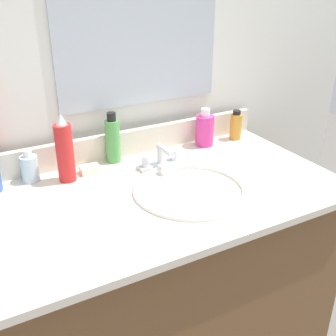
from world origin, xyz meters
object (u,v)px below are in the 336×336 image
(faucet, at_px, (161,159))
(bottle_gel_clear, at_px, (30,168))
(bottle_spray_red, at_px, (65,151))
(bottle_toner_green, at_px, (113,140))
(bottle_soap_pink, at_px, (205,130))
(bottle_oil_amber, at_px, (236,126))
(soap_bar, at_px, (90,169))

(faucet, relative_size, bottle_gel_clear, 1.54)
(faucet, xyz_separation_m, bottle_spray_red, (-0.31, 0.06, 0.07))
(bottle_gel_clear, xyz_separation_m, bottle_toner_green, (0.29, 0.01, 0.04))
(faucet, xyz_separation_m, bottle_soap_pink, (0.24, 0.09, 0.03))
(bottle_spray_red, height_order, bottle_soap_pink, bottle_spray_red)
(bottle_oil_amber, xyz_separation_m, bottle_toner_green, (-0.50, 0.03, 0.03))
(faucet, bearing_deg, bottle_toner_green, 136.06)
(bottle_spray_red, distance_m, bottle_gel_clear, 0.13)
(faucet, bearing_deg, bottle_spray_red, 169.71)
(bottle_soap_pink, bearing_deg, bottle_toner_green, 175.87)
(bottle_gel_clear, bearing_deg, bottle_toner_green, 2.43)
(bottle_toner_green, distance_m, bottle_soap_pink, 0.36)
(bottle_soap_pink, xyz_separation_m, soap_bar, (-0.46, -0.02, -0.05))
(faucet, xyz_separation_m, bottle_oil_amber, (0.38, 0.09, 0.03))
(bottle_gel_clear, relative_size, bottle_soap_pink, 0.72)
(faucet, height_order, bottle_oil_amber, bottle_oil_amber)
(bottle_spray_red, xyz_separation_m, soap_bar, (0.08, 0.02, -0.09))
(bottle_toner_green, height_order, soap_bar, bottle_toner_green)
(bottle_spray_red, bearing_deg, soap_bar, 11.45)
(bottle_soap_pink, bearing_deg, bottle_oil_amber, -1.73)
(faucet, distance_m, bottle_spray_red, 0.32)
(bottle_oil_amber, distance_m, bottle_gel_clear, 0.79)
(bottle_spray_red, bearing_deg, faucet, -10.29)
(bottle_gel_clear, bearing_deg, faucet, -14.67)
(bottle_gel_clear, height_order, bottle_toner_green, bottle_toner_green)
(bottle_oil_amber, bearing_deg, bottle_gel_clear, 178.68)
(faucet, height_order, soap_bar, faucet)
(bottle_gel_clear, relative_size, soap_bar, 1.62)
(bottle_spray_red, xyz_separation_m, bottle_gel_clear, (-0.10, 0.05, -0.05))
(bottle_spray_red, height_order, bottle_gel_clear, bottle_spray_red)
(faucet, distance_m, bottle_toner_green, 0.18)
(faucet, relative_size, bottle_toner_green, 0.90)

